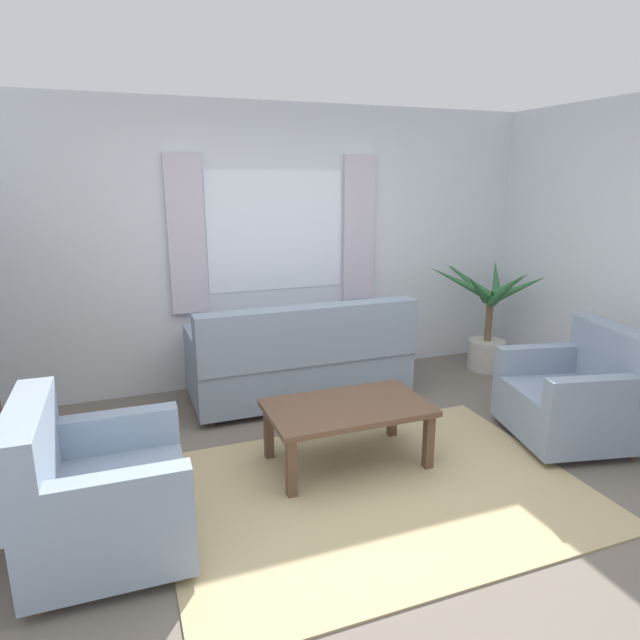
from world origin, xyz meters
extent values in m
plane|color=#6B6056|center=(0.00, 0.00, 0.00)|extent=(6.24, 6.24, 0.00)
cube|color=silver|center=(0.00, 2.26, 1.30)|extent=(5.32, 0.12, 2.60)
cube|color=white|center=(0.00, 2.20, 1.45)|extent=(1.30, 0.01, 1.10)
cube|color=silver|center=(-0.83, 2.17, 1.45)|extent=(0.32, 0.06, 1.40)
cube|color=silver|center=(0.83, 2.17, 1.45)|extent=(0.32, 0.06, 1.40)
cube|color=tan|center=(0.00, 0.00, 0.01)|extent=(2.60, 1.87, 0.01)
cube|color=gray|center=(0.03, 1.64, 0.25)|extent=(1.90, 0.80, 0.38)
cube|color=gray|center=(0.03, 1.32, 0.68)|extent=(1.90, 0.20, 0.48)
cube|color=gray|center=(0.90, 1.64, 0.56)|extent=(0.16, 0.80, 0.24)
cube|color=gray|center=(-0.84, 1.64, 0.56)|extent=(0.16, 0.80, 0.24)
cylinder|color=brown|center=(0.88, 1.94, 0.03)|extent=(0.06, 0.06, 0.06)
cylinder|color=brown|center=(-0.82, 1.94, 0.03)|extent=(0.06, 0.06, 0.06)
cylinder|color=brown|center=(0.88, 1.34, 0.03)|extent=(0.06, 0.06, 0.06)
cylinder|color=brown|center=(-0.82, 1.34, 0.03)|extent=(0.06, 0.06, 0.06)
cube|color=gray|center=(-1.58, -0.02, 0.24)|extent=(0.82, 0.86, 0.36)
cube|color=gray|center=(-1.91, -0.01, 0.65)|extent=(0.20, 0.84, 0.46)
cube|color=gray|center=(-1.58, -0.38, 0.53)|extent=(0.80, 0.14, 0.22)
cube|color=gray|center=(-1.57, 0.34, 0.53)|extent=(0.80, 0.14, 0.22)
cylinder|color=brown|center=(-1.26, -0.36, 0.03)|extent=(0.05, 0.05, 0.06)
cylinder|color=brown|center=(-1.25, 0.32, 0.03)|extent=(0.05, 0.05, 0.06)
cylinder|color=brown|center=(-1.90, -0.35, 0.03)|extent=(0.05, 0.05, 0.06)
cylinder|color=brown|center=(-1.89, 0.33, 0.03)|extent=(0.05, 0.05, 0.06)
cube|color=gray|center=(1.65, 0.14, 0.24)|extent=(0.96, 0.99, 0.36)
cube|color=gray|center=(1.97, 0.07, 0.65)|extent=(0.36, 0.86, 0.46)
cube|color=gray|center=(1.73, 0.49, 0.53)|extent=(0.81, 0.29, 0.22)
cube|color=gray|center=(1.57, -0.21, 0.53)|extent=(0.81, 0.29, 0.22)
cylinder|color=brown|center=(1.41, 0.54, 0.03)|extent=(0.05, 0.05, 0.06)
cylinder|color=brown|center=(1.26, -0.13, 0.03)|extent=(0.05, 0.05, 0.06)
cylinder|color=brown|center=(2.03, 0.40, 0.03)|extent=(0.05, 0.05, 0.06)
cylinder|color=brown|center=(1.89, -0.26, 0.03)|extent=(0.05, 0.05, 0.06)
cube|color=brown|center=(-0.04, 0.40, 0.42)|extent=(1.10, 0.64, 0.04)
cube|color=brown|center=(-0.53, 0.14, 0.20)|extent=(0.06, 0.06, 0.40)
cube|color=brown|center=(0.45, 0.14, 0.20)|extent=(0.06, 0.06, 0.40)
cube|color=brown|center=(-0.53, 0.66, 0.20)|extent=(0.06, 0.06, 0.40)
cube|color=brown|center=(0.45, 0.66, 0.20)|extent=(0.06, 0.06, 0.40)
cylinder|color=#B7B2A8|center=(2.09, 1.68, 0.15)|extent=(0.37, 0.37, 0.31)
cylinder|color=brown|center=(2.09, 1.68, 0.50)|extent=(0.07, 0.07, 0.39)
cone|color=#2D6638|center=(2.34, 1.70, 0.87)|extent=(0.52, 0.15, 0.28)
cone|color=#2D6638|center=(2.31, 1.90, 0.91)|extent=(0.43, 0.53, 0.41)
cone|color=#2D6638|center=(1.98, 1.98, 0.92)|extent=(0.24, 0.63, 0.37)
cone|color=#2D6638|center=(1.78, 1.78, 0.93)|extent=(0.62, 0.33, 0.39)
cone|color=#2D6638|center=(1.83, 1.55, 0.90)|extent=(0.52, 0.36, 0.41)
cone|color=#2D6638|center=(2.03, 1.38, 0.91)|extent=(0.18, 0.55, 0.46)
cone|color=#2D6638|center=(2.29, 1.50, 0.88)|extent=(0.41, 0.44, 0.38)
camera|label=1|loc=(-1.43, -2.77, 1.95)|focal=30.68mm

